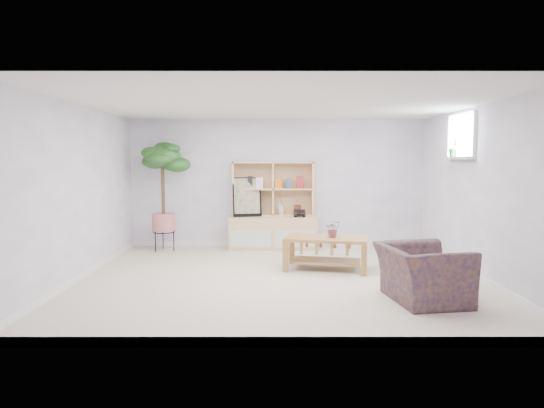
{
  "coord_description": "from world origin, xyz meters",
  "views": [
    {
      "loc": [
        -0.1,
        -6.65,
        1.67
      ],
      "look_at": [
        -0.09,
        0.45,
        1.0
      ],
      "focal_mm": 32.0,
      "sensor_mm": 36.0,
      "label": 1
    }
  ],
  "objects_px": {
    "coffee_table": "(326,253)",
    "floor_tree": "(163,196)",
    "armchair": "(422,270)",
    "storage_unit": "(273,206)"
  },
  "relations": [
    {
      "from": "coffee_table",
      "to": "floor_tree",
      "type": "xyz_separation_m",
      "value": [
        -2.78,
        1.5,
        0.74
      ]
    },
    {
      "from": "storage_unit",
      "to": "armchair",
      "type": "distance_m",
      "value": 3.78
    },
    {
      "from": "storage_unit",
      "to": "floor_tree",
      "type": "height_order",
      "value": "floor_tree"
    },
    {
      "from": "coffee_table",
      "to": "armchair",
      "type": "bearing_deg",
      "value": -48.43
    },
    {
      "from": "storage_unit",
      "to": "floor_tree",
      "type": "distance_m",
      "value": 2.0
    },
    {
      "from": "coffee_table",
      "to": "armchair",
      "type": "distance_m",
      "value": 1.89
    },
    {
      "from": "floor_tree",
      "to": "armchair",
      "type": "relative_size",
      "value": 1.97
    },
    {
      "from": "storage_unit",
      "to": "floor_tree",
      "type": "xyz_separation_m",
      "value": [
        -1.98,
        -0.19,
        0.18
      ]
    },
    {
      "from": "coffee_table",
      "to": "armchair",
      "type": "relative_size",
      "value": 1.21
    },
    {
      "from": "storage_unit",
      "to": "coffee_table",
      "type": "bearing_deg",
      "value": -64.87
    }
  ]
}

